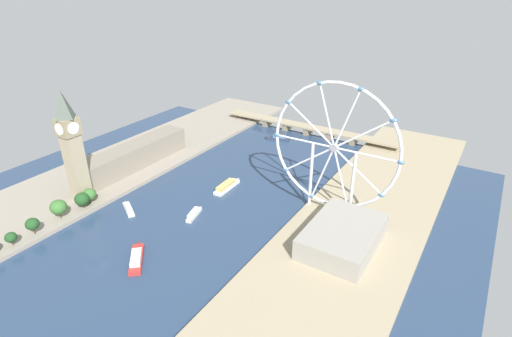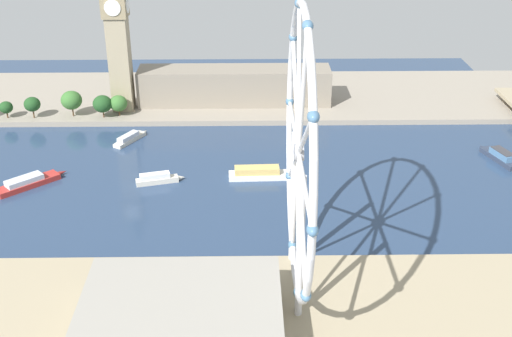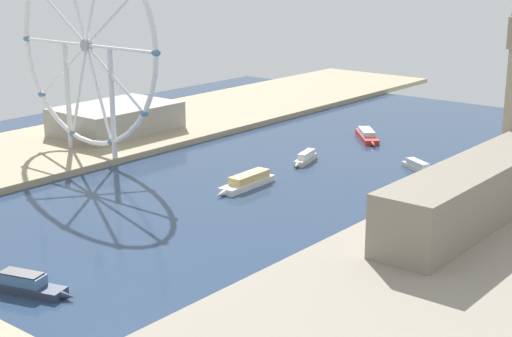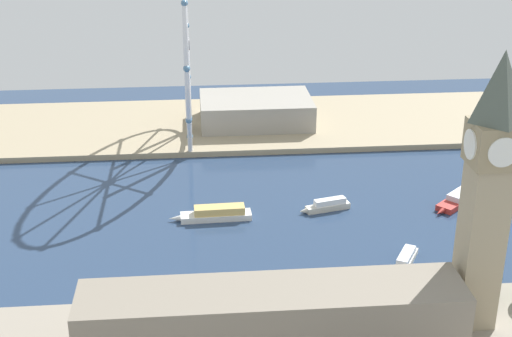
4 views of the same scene
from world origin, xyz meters
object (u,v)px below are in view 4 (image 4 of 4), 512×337
(clock_tower, at_px, (487,190))
(tour_boat_0, at_px, (216,214))
(ferris_wheel, at_px, (187,46))
(tour_boat_3, at_px, (405,260))
(parliament_block, at_px, (272,320))
(riverside_hall, at_px, (256,110))
(tour_boat_2, at_px, (327,205))
(tour_boat_1, at_px, (460,198))

(clock_tower, xyz_separation_m, tour_boat_0, (85.55, 78.65, -46.59))
(clock_tower, height_order, ferris_wheel, ferris_wheel)
(tour_boat_0, bearing_deg, clock_tower, 130.57)
(tour_boat_0, relative_size, tour_boat_3, 1.46)
(parliament_block, bearing_deg, riverside_hall, -3.68)
(tour_boat_3, bearing_deg, riverside_hall, -135.04)
(ferris_wheel, bearing_deg, riverside_hall, -55.83)
(tour_boat_2, bearing_deg, clock_tower, 94.25)
(clock_tower, relative_size, tour_boat_2, 3.81)
(ferris_wheel, xyz_separation_m, tour_boat_2, (-84.05, -58.56, -51.53))
(riverside_hall, distance_m, tour_boat_1, 134.44)
(parliament_block, distance_m, tour_boat_2, 106.04)
(clock_tower, bearing_deg, tour_boat_1, -17.67)
(riverside_hall, relative_size, tour_boat_2, 2.67)
(ferris_wheel, height_order, riverside_hall, ferris_wheel)
(tour_boat_3, bearing_deg, tour_boat_0, -92.66)
(riverside_hall, bearing_deg, tour_boat_2, -168.96)
(clock_tower, relative_size, ferris_wheel, 0.90)
(tour_boat_0, distance_m, tour_boat_1, 108.29)
(parliament_block, bearing_deg, ferris_wheel, 7.39)
(tour_boat_0, relative_size, tour_boat_2, 1.50)
(riverside_hall, height_order, tour_boat_2, riverside_hall)
(parliament_block, height_order, tour_boat_0, parliament_block)
(clock_tower, bearing_deg, tour_boat_3, 13.13)
(parliament_block, xyz_separation_m, tour_boat_2, (99.53, -34.77, -11.41))
(parliament_block, height_order, tour_boat_1, parliament_block)
(clock_tower, bearing_deg, tour_boat_0, 42.59)
(tour_boat_1, bearing_deg, parliament_block, 4.89)
(ferris_wheel, distance_m, riverside_hall, 62.53)
(tour_boat_0, height_order, tour_boat_2, tour_boat_0)
(tour_boat_1, bearing_deg, clock_tower, 30.08)
(parliament_block, xyz_separation_m, ferris_wheel, (183.58, 23.79, 40.12))
(parliament_block, distance_m, tour_boat_0, 96.79)
(ferris_wheel, xyz_separation_m, riverside_hall, (25.27, -37.23, -43.41))
(tour_boat_2, distance_m, tour_boat_3, 52.83)
(clock_tower, bearing_deg, tour_boat_2, 18.73)
(ferris_wheel, relative_size, tour_boat_2, 4.25)
(clock_tower, bearing_deg, riverside_hall, 14.58)
(parliament_block, distance_m, riverside_hall, 209.31)
(ferris_wheel, distance_m, tour_boat_0, 102.68)
(ferris_wheel, bearing_deg, parliament_block, -172.61)
(parliament_block, xyz_separation_m, riverside_hall, (208.85, -13.44, -3.30))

